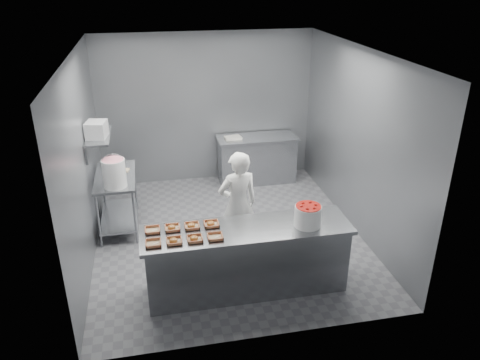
# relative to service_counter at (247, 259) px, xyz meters

# --- Properties ---
(floor) EXTENTS (4.50, 4.50, 0.00)m
(floor) POSITION_rel_service_counter_xyz_m (0.00, 1.35, -0.45)
(floor) COLOR #4C4C51
(floor) RESTS_ON ground
(ceiling) EXTENTS (4.50, 4.50, 0.00)m
(ceiling) POSITION_rel_service_counter_xyz_m (0.00, 1.35, 2.35)
(ceiling) COLOR white
(ceiling) RESTS_ON wall_back
(wall_back) EXTENTS (4.00, 0.04, 2.80)m
(wall_back) POSITION_rel_service_counter_xyz_m (0.00, 3.60, 0.95)
(wall_back) COLOR slate
(wall_back) RESTS_ON ground
(wall_left) EXTENTS (0.04, 4.50, 2.80)m
(wall_left) POSITION_rel_service_counter_xyz_m (-2.00, 1.35, 0.95)
(wall_left) COLOR slate
(wall_left) RESTS_ON ground
(wall_right) EXTENTS (0.04, 4.50, 2.80)m
(wall_right) POSITION_rel_service_counter_xyz_m (2.00, 1.35, 0.95)
(wall_right) COLOR slate
(wall_right) RESTS_ON ground
(service_counter) EXTENTS (2.60, 0.70, 0.90)m
(service_counter) POSITION_rel_service_counter_xyz_m (0.00, 0.00, 0.00)
(service_counter) COLOR slate
(service_counter) RESTS_ON ground
(prep_table) EXTENTS (0.60, 1.20, 0.90)m
(prep_table) POSITION_rel_service_counter_xyz_m (-1.65, 1.95, 0.14)
(prep_table) COLOR slate
(prep_table) RESTS_ON ground
(back_counter) EXTENTS (1.50, 0.60, 0.90)m
(back_counter) POSITION_rel_service_counter_xyz_m (0.90, 3.25, -0.00)
(back_counter) COLOR slate
(back_counter) RESTS_ON ground
(wall_shelf) EXTENTS (0.35, 0.90, 0.03)m
(wall_shelf) POSITION_rel_service_counter_xyz_m (-1.82, 1.95, 1.10)
(wall_shelf) COLOR slate
(wall_shelf) RESTS_ON wall_left
(tray_0) EXTENTS (0.19, 0.18, 0.04)m
(tray_0) POSITION_rel_service_counter_xyz_m (-1.14, -0.15, 0.47)
(tray_0) COLOR tan
(tray_0) RESTS_ON service_counter
(tray_1) EXTENTS (0.19, 0.18, 0.06)m
(tray_1) POSITION_rel_service_counter_xyz_m (-0.90, -0.15, 0.47)
(tray_1) COLOR tan
(tray_1) RESTS_ON service_counter
(tray_2) EXTENTS (0.19, 0.18, 0.06)m
(tray_2) POSITION_rel_service_counter_xyz_m (-0.66, -0.15, 0.47)
(tray_2) COLOR tan
(tray_2) RESTS_ON service_counter
(tray_3) EXTENTS (0.19, 0.18, 0.04)m
(tray_3) POSITION_rel_service_counter_xyz_m (-0.42, -0.15, 0.47)
(tray_3) COLOR tan
(tray_3) RESTS_ON service_counter
(tray_4) EXTENTS (0.19, 0.18, 0.04)m
(tray_4) POSITION_rel_service_counter_xyz_m (-1.14, 0.15, 0.47)
(tray_4) COLOR tan
(tray_4) RESTS_ON service_counter
(tray_5) EXTENTS (0.19, 0.18, 0.06)m
(tray_5) POSITION_rel_service_counter_xyz_m (-0.90, 0.15, 0.47)
(tray_5) COLOR tan
(tray_5) RESTS_ON service_counter
(tray_6) EXTENTS (0.19, 0.18, 0.06)m
(tray_6) POSITION_rel_service_counter_xyz_m (-0.66, 0.15, 0.47)
(tray_6) COLOR tan
(tray_6) RESTS_ON service_counter
(tray_7) EXTENTS (0.19, 0.18, 0.06)m
(tray_7) POSITION_rel_service_counter_xyz_m (-0.42, 0.15, 0.47)
(tray_7) COLOR tan
(tray_7) RESTS_ON service_counter
(worker) EXTENTS (0.63, 0.47, 1.58)m
(worker) POSITION_rel_service_counter_xyz_m (0.05, 0.84, 0.34)
(worker) COLOR white
(worker) RESTS_ON ground
(strawberry_tub) EXTENTS (0.33, 0.33, 0.27)m
(strawberry_tub) POSITION_rel_service_counter_xyz_m (0.75, -0.09, 0.59)
(strawberry_tub) COLOR silver
(strawberry_tub) RESTS_ON service_counter
(glaze_bucket) EXTENTS (0.35, 0.33, 0.51)m
(glaze_bucket) POSITION_rel_service_counter_xyz_m (-1.62, 1.55, 0.67)
(glaze_bucket) COLOR silver
(glaze_bucket) RESTS_ON prep_table
(bucket_lid) EXTENTS (0.33, 0.33, 0.02)m
(bucket_lid) POSITION_rel_service_counter_xyz_m (-1.65, 2.32, 0.46)
(bucket_lid) COLOR silver
(bucket_lid) RESTS_ON prep_table
(rag) EXTENTS (0.16, 0.15, 0.02)m
(rag) POSITION_rel_service_counter_xyz_m (-1.51, 2.12, 0.46)
(rag) COLOR #CCB28C
(rag) RESTS_ON prep_table
(appliance) EXTENTS (0.32, 0.36, 0.23)m
(appliance) POSITION_rel_service_counter_xyz_m (-1.82, 1.86, 1.23)
(appliance) COLOR gray
(appliance) RESTS_ON wall_shelf
(paper_stack) EXTENTS (0.32, 0.25, 0.04)m
(paper_stack) POSITION_rel_service_counter_xyz_m (0.44, 3.25, 0.46)
(paper_stack) COLOR silver
(paper_stack) RESTS_ON back_counter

